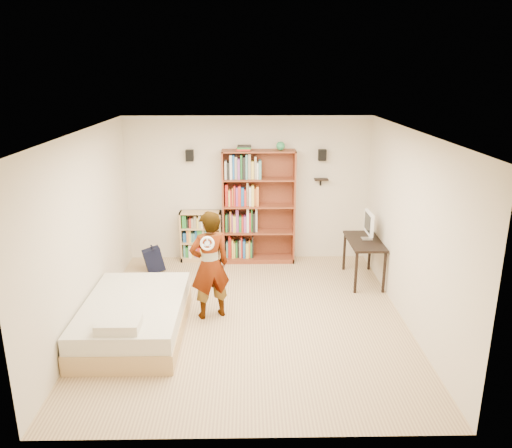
{
  "coord_description": "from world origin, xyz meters",
  "views": [
    {
      "loc": [
        -0.01,
        -6.57,
        3.47
      ],
      "look_at": [
        0.12,
        0.6,
        1.25
      ],
      "focal_mm": 35.0,
      "sensor_mm": 36.0,
      "label": 1
    }
  ],
  "objects": [
    {
      "name": "wii_wheel",
      "position": [
        -0.56,
        -0.23,
        1.24
      ],
      "size": [
        0.19,
        0.07,
        0.2
      ],
      "primitive_type": "torus",
      "rotation": [
        1.36,
        0.0,
        0.0
      ],
      "color": "white",
      "rests_on": "person"
    },
    {
      "name": "speaker_left",
      "position": [
        -1.05,
        2.4,
        2.0
      ],
      "size": [
        0.14,
        0.12,
        0.2
      ],
      "primitive_type": "cube",
      "color": "black",
      "rests_on": "room_shell"
    },
    {
      "name": "daybed",
      "position": [
        -1.56,
        -0.42,
        0.3
      ],
      "size": [
        1.33,
        2.05,
        0.6
      ],
      "primitive_type": null,
      "color": "silver",
      "rests_on": "ground"
    },
    {
      "name": "person",
      "position": [
        -0.56,
        0.07,
        0.8
      ],
      "size": [
        0.69,
        0.58,
        1.61
      ],
      "primitive_type": "imported",
      "rotation": [
        0.0,
        0.0,
        3.53
      ],
      "color": "black",
      "rests_on": "ground"
    },
    {
      "name": "speaker_right",
      "position": [
        1.35,
        2.4,
        2.0
      ],
      "size": [
        0.14,
        0.12,
        0.2
      ],
      "primitive_type": "cube",
      "color": "black",
      "rests_on": "room_shell"
    },
    {
      "name": "tall_bookshelf",
      "position": [
        0.2,
        2.31,
        1.05
      ],
      "size": [
        1.33,
        0.39,
        2.1
      ],
      "primitive_type": null,
      "color": "brown",
      "rests_on": "ground"
    },
    {
      "name": "computer_desk",
      "position": [
        1.96,
        1.33,
        0.37
      ],
      "size": [
        0.54,
        1.07,
        0.73
      ],
      "primitive_type": null,
      "color": "black",
      "rests_on": "ground"
    },
    {
      "name": "wall_shelf",
      "position": [
        1.35,
        2.41,
        1.55
      ],
      "size": [
        0.25,
        0.16,
        0.02
      ],
      "primitive_type": "cube",
      "color": "black",
      "rests_on": "room_shell"
    },
    {
      "name": "ground",
      "position": [
        0.0,
        0.0,
        0.0
      ],
      "size": [
        4.5,
        5.0,
        0.01
      ],
      "primitive_type": "cube",
      "color": "tan",
      "rests_on": "ground"
    },
    {
      "name": "navy_bag",
      "position": [
        -1.7,
        1.79,
        0.23
      ],
      "size": [
        0.4,
        0.33,
        0.46
      ],
      "primitive_type": null,
      "rotation": [
        0.0,
        0.0,
        0.39
      ],
      "color": "black",
      "rests_on": "ground"
    },
    {
      "name": "low_bookshelf",
      "position": [
        -0.89,
        2.36,
        0.48
      ],
      "size": [
        0.77,
        0.29,
        0.96
      ],
      "primitive_type": null,
      "color": "tan",
      "rests_on": "ground"
    },
    {
      "name": "crown_molding",
      "position": [
        0.0,
        0.0,
        2.67
      ],
      "size": [
        4.5,
        5.0,
        0.06
      ],
      "color": "silver",
      "rests_on": "room_shell"
    },
    {
      "name": "room_shell",
      "position": [
        0.0,
        0.0,
        1.76
      ],
      "size": [
        4.52,
        5.02,
        2.71
      ],
      "color": "beige",
      "rests_on": "ground"
    },
    {
      "name": "imac",
      "position": [
        2.01,
        1.39,
        0.97
      ],
      "size": [
        0.13,
        0.48,
        0.48
      ],
      "primitive_type": null,
      "rotation": [
        0.0,
        0.0,
        0.06
      ],
      "color": "white",
      "rests_on": "computer_desk"
    }
  ]
}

